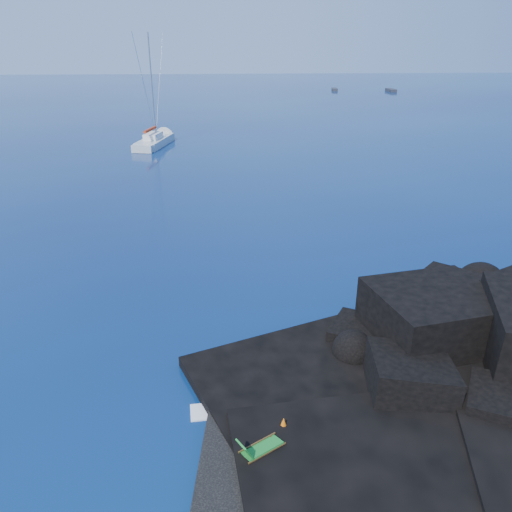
{
  "coord_description": "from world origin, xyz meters",
  "views": [
    {
      "loc": [
        1.18,
        -11.97,
        12.69
      ],
      "look_at": [
        2.85,
        12.51,
        2.0
      ],
      "focal_mm": 35.0,
      "sensor_mm": 36.0,
      "label": 1
    }
  ],
  "objects_px": {
    "sunbather": "(322,429)",
    "marker_cone": "(284,425)",
    "distant_boat_a": "(335,91)",
    "sailboat": "(155,145)",
    "distant_boat_b": "(391,91)",
    "deck_chair": "(262,443)"
  },
  "relations": [
    {
      "from": "marker_cone",
      "to": "sailboat",
      "type": "bearing_deg",
      "value": 101.26
    },
    {
      "from": "sailboat",
      "to": "marker_cone",
      "type": "bearing_deg",
      "value": -66.59
    },
    {
      "from": "sunbather",
      "to": "distant_boat_a",
      "type": "distance_m",
      "value": 129.01
    },
    {
      "from": "deck_chair",
      "to": "sunbather",
      "type": "height_order",
      "value": "deck_chair"
    },
    {
      "from": "marker_cone",
      "to": "distant_boat_a",
      "type": "bearing_deg",
      "value": 77.1
    },
    {
      "from": "sunbather",
      "to": "marker_cone",
      "type": "bearing_deg",
      "value": 173.61
    },
    {
      "from": "marker_cone",
      "to": "deck_chair",
      "type": "bearing_deg",
      "value": -128.18
    },
    {
      "from": "sunbather",
      "to": "distant_boat_b",
      "type": "bearing_deg",
      "value": 71.19
    },
    {
      "from": "distant_boat_a",
      "to": "distant_boat_b",
      "type": "distance_m",
      "value": 14.76
    },
    {
      "from": "deck_chair",
      "to": "sunbather",
      "type": "relative_size",
      "value": 0.88
    },
    {
      "from": "sailboat",
      "to": "sunbather",
      "type": "height_order",
      "value": "sailboat"
    },
    {
      "from": "marker_cone",
      "to": "distant_boat_a",
      "type": "height_order",
      "value": "marker_cone"
    },
    {
      "from": "sailboat",
      "to": "marker_cone",
      "type": "relative_size",
      "value": 23.55
    },
    {
      "from": "deck_chair",
      "to": "distant_boat_b",
      "type": "relative_size",
      "value": 0.3
    },
    {
      "from": "sailboat",
      "to": "sunbather",
      "type": "xyz_separation_m",
      "value": [
        11.83,
        -52.96,
        0.51
      ]
    },
    {
      "from": "distant_boat_b",
      "to": "sunbather",
      "type": "bearing_deg",
      "value": -109.63
    },
    {
      "from": "sunbather",
      "to": "marker_cone",
      "type": "xyz_separation_m",
      "value": [
        -1.32,
        0.15,
        0.12
      ]
    },
    {
      "from": "deck_chair",
      "to": "distant_boat_b",
      "type": "xyz_separation_m",
      "value": [
        43.95,
        123.31,
        -0.87
      ]
    },
    {
      "from": "marker_cone",
      "to": "distant_boat_a",
      "type": "xyz_separation_m",
      "value": [
        28.84,
        125.89,
        -0.64
      ]
    },
    {
      "from": "distant_boat_a",
      "to": "distant_boat_b",
      "type": "bearing_deg",
      "value": -6.18
    },
    {
      "from": "deck_chair",
      "to": "sunbather",
      "type": "distance_m",
      "value": 2.33
    },
    {
      "from": "sailboat",
      "to": "distant_boat_a",
      "type": "xyz_separation_m",
      "value": [
        39.35,
        73.08,
        0.0
      ]
    }
  ]
}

